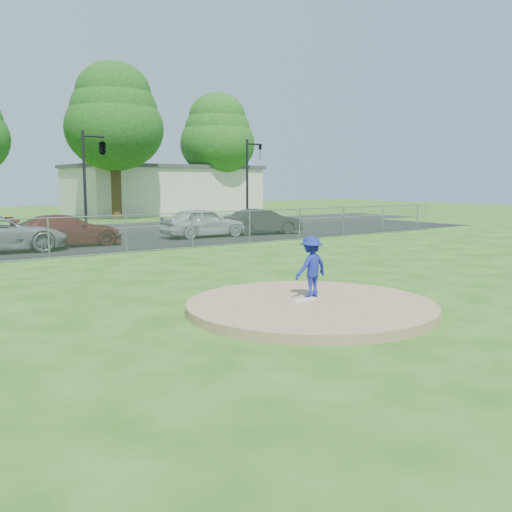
{
  "coord_description": "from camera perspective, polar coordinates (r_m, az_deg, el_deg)",
  "views": [
    {
      "loc": [
        -8.14,
        -9.06,
        2.77
      ],
      "look_at": [
        0.0,
        2.0,
        1.0
      ],
      "focal_mm": 40.0,
      "sensor_mm": 36.0,
      "label": 1
    }
  ],
  "objects": [
    {
      "name": "parked_car_darkred",
      "position": [
        26.17,
        -18.38,
        2.44
      ],
      "size": [
        4.87,
        2.28,
        1.38
      ],
      "primitive_type": "imported",
      "rotation": [
        0.0,
        0.0,
        1.49
      ],
      "color": "#591616",
      "rests_on": "parking_lot"
    },
    {
      "name": "street",
      "position": [
        34.16,
        -22.47,
        2.15
      ],
      "size": [
        60.0,
        7.0,
        0.01
      ],
      "primitive_type": "cube",
      "color": "black",
      "rests_on": "ground"
    },
    {
      "name": "commercial_building",
      "position": [
        52.89,
        -9.27,
        6.6
      ],
      "size": [
        16.4,
        9.4,
        4.3
      ],
      "color": "beige",
      "rests_on": "ground"
    },
    {
      "name": "tree_far_right",
      "position": [
        52.45,
        -3.87,
        12.04
      ],
      "size": [
        6.72,
        6.72,
        10.74
      ],
      "color": "#321F12",
      "rests_on": "ground"
    },
    {
      "name": "tree_right",
      "position": [
        44.76,
        -14.01,
        13.41
      ],
      "size": [
        7.28,
        7.28,
        11.63
      ],
      "color": "#3A2615",
      "rests_on": "ground"
    },
    {
      "name": "pitcher",
      "position": [
        12.89,
        5.53,
        -1.08
      ],
      "size": [
        0.93,
        0.59,
        1.38
      ],
      "primitive_type": "imported",
      "rotation": [
        0.0,
        0.0,
        3.23
      ],
      "color": "navy",
      "rests_on": "pitchers_mound"
    },
    {
      "name": "pitchers_mound",
      "position": [
        12.47,
        5.48,
        -5.06
      ],
      "size": [
        5.4,
        5.4,
        0.2
      ],
      "primitive_type": "cylinder",
      "color": "#9F7857",
      "rests_on": "ground"
    },
    {
      "name": "parked_car_pearl",
      "position": [
        29.15,
        -5.27,
        3.37
      ],
      "size": [
        4.45,
        1.91,
        1.5
      ],
      "primitive_type": "imported",
      "rotation": [
        0.0,
        0.0,
        1.54
      ],
      "color": "#BBBDBF",
      "rests_on": "parking_lot"
    },
    {
      "name": "parked_car_charcoal",
      "position": [
        30.73,
        0.73,
        3.47
      ],
      "size": [
        4.31,
        2.32,
        1.35
      ],
      "primitive_type": "imported",
      "rotation": [
        0.0,
        0.0,
        1.34
      ],
      "color": "black",
      "rests_on": "parking_lot"
    },
    {
      "name": "ground",
      "position": [
        20.91,
        -13.11,
        -0.45
      ],
      "size": [
        120.0,
        120.0,
        0.0
      ],
      "primitive_type": "plane",
      "color": "#245813",
      "rests_on": "ground"
    },
    {
      "name": "traffic_signal_center",
      "position": [
        33.38,
        -15.29,
        10.26
      ],
      "size": [
        1.42,
        2.48,
        5.6
      ],
      "color": "black",
      "rests_on": "ground"
    },
    {
      "name": "chain_link_fence",
      "position": [
        22.66,
        -15.17,
        1.98
      ],
      "size": [
        40.0,
        0.06,
        1.5
      ],
      "primitive_type": "cube",
      "color": "gray",
      "rests_on": "ground"
    },
    {
      "name": "pitching_rubber",
      "position": [
        12.59,
        4.88,
        -4.37
      ],
      "size": [
        0.6,
        0.15,
        0.04
      ],
      "primitive_type": "cube",
      "color": "white",
      "rests_on": "pitchers_mound"
    },
    {
      "name": "parking_lot",
      "position": [
        26.96,
        -18.6,
        1.08
      ],
      "size": [
        50.0,
        8.0,
        0.01
      ],
      "primitive_type": "cube",
      "color": "black",
      "rests_on": "ground"
    },
    {
      "name": "traffic_signal_right",
      "position": [
        38.28,
        -0.6,
        8.25
      ],
      "size": [
        1.28,
        0.2,
        5.6
      ],
      "color": "black",
      "rests_on": "ground"
    }
  ]
}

